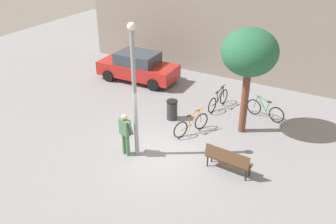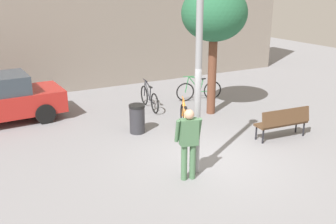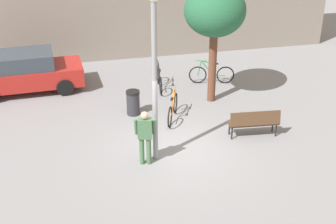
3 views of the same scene
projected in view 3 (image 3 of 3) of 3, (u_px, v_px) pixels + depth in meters
name	position (u px, v px, depth m)	size (l,w,h in m)	color
ground_plane	(176.00, 147.00, 14.56)	(36.00, 36.00, 0.00)	gray
lamppost	(155.00, 71.00, 12.78)	(0.28, 0.28, 4.90)	gray
person_by_lamppost	(145.00, 134.00, 13.34)	(0.63, 0.38, 1.67)	#47704C
park_bench	(254.00, 121.00, 14.93)	(1.64, 0.61, 0.92)	#513823
plaza_tree	(215.00, 12.00, 16.13)	(2.12, 2.12, 4.27)	brown
bicycle_orange	(173.00, 109.00, 16.09)	(0.75, 1.69, 0.97)	black
bicycle_black	(159.00, 79.00, 18.40)	(0.24, 1.81, 0.97)	black
bicycle_green	(211.00, 74.00, 18.88)	(1.77, 0.48, 0.97)	black
parked_car_red	(26.00, 72.00, 18.05)	(4.27, 1.97, 1.55)	#AD231E
trash_bin	(133.00, 103.00, 16.40)	(0.48, 0.48, 0.87)	#2D2D33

